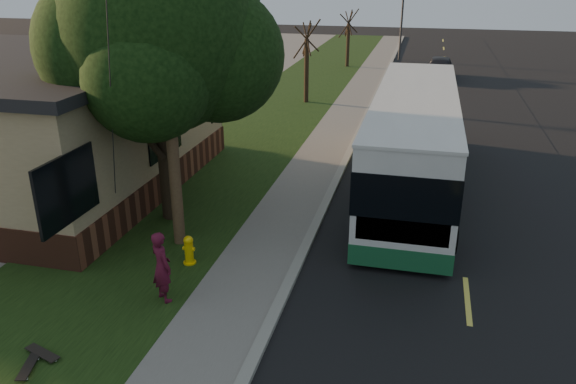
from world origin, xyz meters
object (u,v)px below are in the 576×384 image
Objects in this scene: bare_tree_far at (348,39)px; dumpster at (124,124)px; utility_pole at (166,69)px; leafy_tree at (161,37)px; skateboarder at (162,266)px; distant_car at (440,68)px; transit_bus at (413,139)px; bare_tree_near at (307,63)px; fire_hydrant at (189,250)px; skateboard_main at (29,366)px; traffic_signal at (402,19)px; skateboard_spare at (42,353)px.

dumpster is (-6.50, -20.64, -1.28)m from bare_tree_far.
utility_pole reaches higher than leafy_tree.
utility_pole is at bearing -36.80° from skateboarder.
distant_car is (7.67, 24.24, -4.45)m from leafy_tree.
transit_bus reaches higher than skateboarder.
bare_tree_near is 10.61m from dumpster.
transit_bus reaches higher than fire_hydrant.
skateboard_main is (-0.59, -5.35, -4.51)m from utility_pole.
dumpster is (-6.90, 9.36, 0.29)m from fire_hydrant.
skateboard_main is at bearing -87.76° from leafy_tree.
leafy_tree is 4.79× the size of skateboarder.
traffic_signal is (4.67, 31.35, -2.00)m from leafy_tree.
dumpster reaches higher than fire_hydrant.
leafy_tree is at bearing -92.50° from bare_tree_near.
utility_pole is 2.15× the size of distant_car.
transit_bus reaches higher than skateboard_main.
traffic_signal is at bearing 83.42° from utility_pole.
transit_bus is (1.95, -27.44, -1.46)m from traffic_signal.
fire_hydrant is at bearing 72.02° from skateboard_spare.
leafy_tree is 8.33m from skateboard_spare.
bare_tree_near is 5.22× the size of skateboard_spare.
bare_tree_near is 0.78× the size of traffic_signal.
dumpster is (-5.33, 6.72, -4.45)m from leafy_tree.
bare_tree_near is 12.01m from bare_tree_far.
skateboarder is at bearing -57.53° from dumpster.
distant_car is (6.10, 26.88, 0.29)m from fire_hydrant.
transit_bus is at bearing -84.94° from skateboarder.
distant_car is at bearing -67.15° from traffic_signal.
fire_hydrant is 11.63m from dumpster.
skateboarder is at bearing -99.66° from distant_car.
traffic_signal reaches higher than dumpster.
skateboarder is (0.10, -1.64, 0.45)m from fire_hydrant.
fire_hydrant is at bearing -87.14° from bare_tree_near.
fire_hydrant is at bearing -50.34° from skateboarder.
bare_tree_far is (-0.40, 30.00, 1.57)m from fire_hydrant.
skateboarder is 13.04m from dumpster.
skateboard_spare is (-1.29, -3.97, -0.31)m from fire_hydrant.
bare_tree_far is 21.67m from dumpster.
transit_bus reaches higher than distant_car.
transit_bus is at bearing -13.20° from dumpster.
leafy_tree is 31.76m from traffic_signal.
utility_pole is 33.26m from traffic_signal.
utility_pole is at bearing -53.50° from dumpster.
bare_tree_far is at bearing 88.51° from skateboard_main.
bare_tree_near reaches higher than dumpster.
distant_car is at bearing -65.71° from skateboarder.
skateboarder is at bearing -94.81° from traffic_signal.
bare_tree_near reaches higher than skateboard_main.
leafy_tree is at bearing 117.60° from utility_pole.
fire_hydrant is at bearing -59.33° from leafy_tree.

